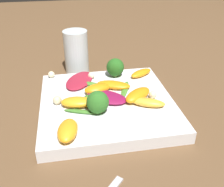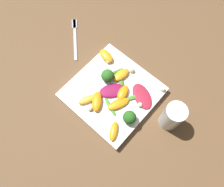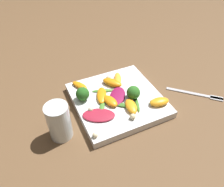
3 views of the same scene
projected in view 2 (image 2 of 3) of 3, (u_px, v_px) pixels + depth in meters
The scene contains 24 objects.
ground_plane at pixel (112, 94), 0.76m from camera, with size 2.40×2.40×0.00m, color brown.
plate at pixel (112, 93), 0.75m from camera, with size 0.27×0.27×0.03m.
drinking_glass at pixel (172, 116), 0.67m from camera, with size 0.06×0.06×0.11m.
fork at pixel (75, 34), 0.85m from camera, with size 0.14×0.15×0.01m.
radicchio_leaf_0 at pixel (142, 96), 0.72m from camera, with size 0.09×0.11×0.01m.
radicchio_leaf_1 at pixel (112, 90), 0.73m from camera, with size 0.10×0.09×0.01m.
orange_segment_0 at pixel (106, 56), 0.78m from camera, with size 0.04×0.07×0.02m.
orange_segment_1 at pixel (123, 93), 0.72m from camera, with size 0.06×0.05×0.02m.
orange_segment_2 at pixel (118, 104), 0.71m from camera, with size 0.08×0.06×0.02m.
orange_segment_3 at pixel (121, 75), 0.75m from camera, with size 0.07×0.04×0.02m.
orange_segment_4 at pixel (97, 101), 0.71m from camera, with size 0.08×0.07×0.02m.
orange_segment_5 at pixel (88, 99), 0.72m from camera, with size 0.07×0.05×0.02m.
orange_segment_6 at pixel (114, 131), 0.68m from camera, with size 0.07×0.05×0.01m.
broccoli_floret_0 at pixel (129, 117), 0.68m from camera, with size 0.04×0.04×0.05m.
broccoli_floret_1 at pixel (108, 76), 0.73m from camera, with size 0.04×0.04×0.04m.
arugula_sprig_0 at pixel (114, 73), 0.76m from camera, with size 0.07×0.03×0.01m.
arugula_sprig_1 at pixel (121, 82), 0.74m from camera, with size 0.06×0.07×0.01m.
arugula_sprig_2 at pixel (110, 106), 0.71m from camera, with size 0.04×0.07×0.01m.
arugula_sprig_3 at pixel (132, 98), 0.72m from camera, with size 0.07×0.05×0.01m.
macadamia_nut_0 at pixel (108, 62), 0.77m from camera, with size 0.02×0.02×0.02m.
macadamia_nut_1 at pixel (163, 89), 0.73m from camera, with size 0.02×0.02×0.02m.
macadamia_nut_2 at pixel (132, 70), 0.76m from camera, with size 0.02×0.02×0.02m.
macadamia_nut_3 at pixel (140, 105), 0.71m from camera, with size 0.02×0.02×0.02m.
macadamia_nut_4 at pixel (90, 109), 0.70m from camera, with size 0.02×0.02×0.02m.
Camera 2 is at (-0.21, -0.19, 0.70)m, focal length 35.00 mm.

